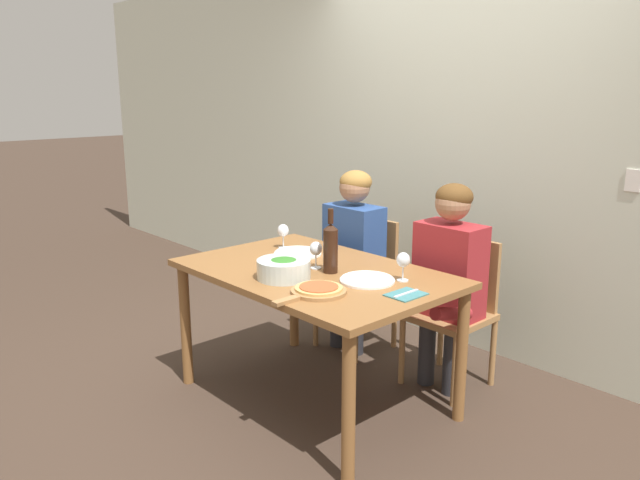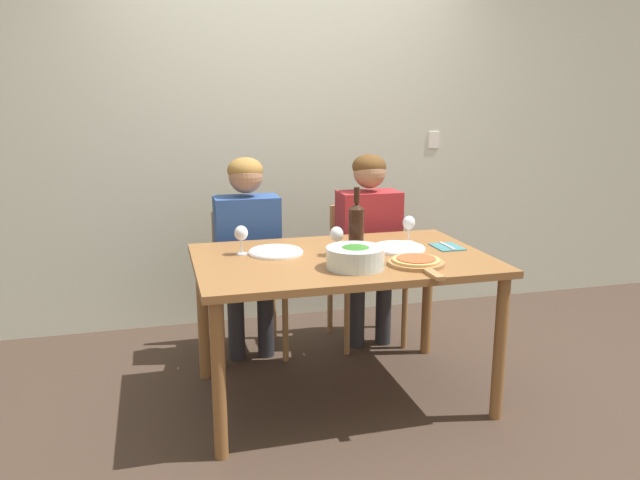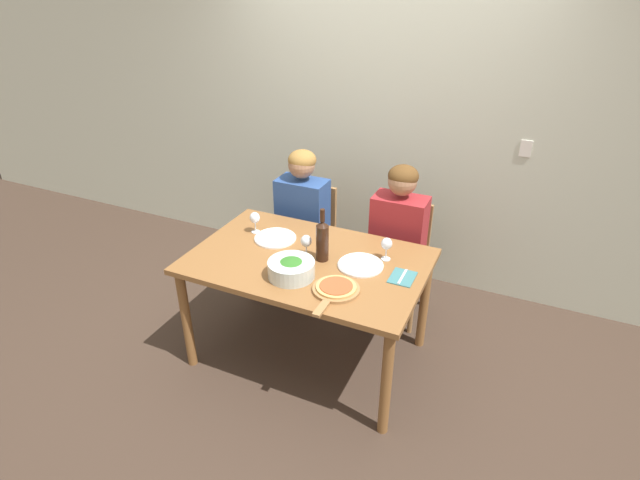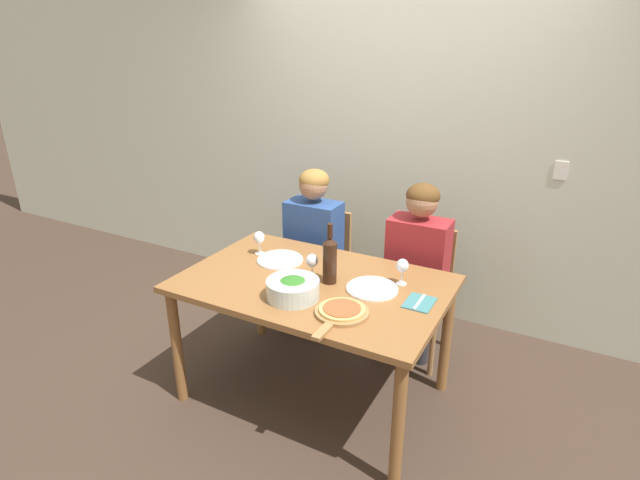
% 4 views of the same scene
% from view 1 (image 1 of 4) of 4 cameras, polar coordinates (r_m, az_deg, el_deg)
% --- Properties ---
extents(ground_plane, '(40.00, 40.00, 0.00)m').
position_cam_1_polar(ground_plane, '(3.68, -0.43, -14.37)').
color(ground_plane, '#3D2D23').
extents(back_wall, '(10.00, 0.06, 2.70)m').
position_cam_1_polar(back_wall, '(4.28, 13.07, 8.25)').
color(back_wall, beige).
rests_on(back_wall, ground).
extents(dining_table, '(1.48, 0.96, 0.77)m').
position_cam_1_polar(dining_table, '(3.41, -0.45, -4.18)').
color(dining_table, brown).
rests_on(dining_table, ground).
extents(chair_left, '(0.42, 0.42, 0.87)m').
position_cam_1_polar(chair_left, '(4.25, 3.93, -3.47)').
color(chair_left, '#9E7042').
rests_on(chair_left, ground).
extents(chair_right, '(0.42, 0.42, 0.87)m').
position_cam_1_polar(chair_right, '(3.80, 12.39, -5.92)').
color(chair_right, '#9E7042').
rests_on(chair_right, ground).
extents(person_woman, '(0.47, 0.51, 1.22)m').
position_cam_1_polar(person_woman, '(4.11, 2.96, -0.36)').
color(person_woman, '#28282D').
rests_on(person_woman, ground).
extents(person_man, '(0.47, 0.51, 1.22)m').
position_cam_1_polar(person_man, '(3.64, 11.62, -2.53)').
color(person_man, '#28282D').
rests_on(person_man, ground).
extents(wine_bottle, '(0.08, 0.08, 0.35)m').
position_cam_1_polar(wine_bottle, '(3.31, 0.97, -0.64)').
color(wine_bottle, black).
rests_on(wine_bottle, dining_table).
extents(broccoli_bowl, '(0.28, 0.28, 0.11)m').
position_cam_1_polar(broccoli_bowl, '(3.23, -3.33, -2.63)').
color(broccoli_bowl, silver).
rests_on(broccoli_bowl, dining_table).
extents(dinner_plate_left, '(0.28, 0.28, 0.02)m').
position_cam_1_polar(dinner_plate_left, '(3.70, -2.05, -1.18)').
color(dinner_plate_left, white).
rests_on(dinner_plate_left, dining_table).
extents(dinner_plate_right, '(0.28, 0.28, 0.02)m').
position_cam_1_polar(dinner_plate_right, '(3.20, 4.34, -3.64)').
color(dinner_plate_right, white).
rests_on(dinner_plate_right, dining_table).
extents(pizza_on_board, '(0.27, 0.41, 0.04)m').
position_cam_1_polar(pizza_on_board, '(3.00, -0.25, -4.63)').
color(pizza_on_board, '#9E7042').
rests_on(pizza_on_board, dining_table).
extents(wine_glass_left, '(0.07, 0.07, 0.15)m').
position_cam_1_polar(wine_glass_left, '(3.83, -3.39, 0.77)').
color(wine_glass_left, silver).
rests_on(wine_glass_left, dining_table).
extents(wine_glass_right, '(0.07, 0.07, 0.15)m').
position_cam_1_polar(wine_glass_right, '(3.20, 7.62, -1.94)').
color(wine_glass_right, silver).
rests_on(wine_glass_right, dining_table).
extents(wine_glass_centre, '(0.07, 0.07, 0.15)m').
position_cam_1_polar(wine_glass_centre, '(3.39, -0.38, -0.92)').
color(wine_glass_centre, silver).
rests_on(wine_glass_centre, dining_table).
extents(fork_on_napkin, '(0.14, 0.18, 0.01)m').
position_cam_1_polar(fork_on_napkin, '(3.01, 7.87, -4.95)').
color(fork_on_napkin, '#387075').
rests_on(fork_on_napkin, dining_table).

